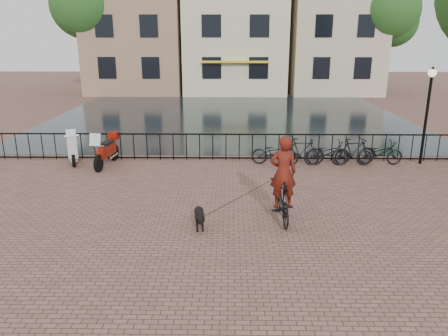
{
  "coord_description": "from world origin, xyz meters",
  "views": [
    {
      "loc": [
        0.16,
        -8.01,
        4.56
      ],
      "look_at": [
        0.0,
        3.0,
        1.2
      ],
      "focal_mm": 35.0,
      "sensor_mm": 36.0,
      "label": 1
    }
  ],
  "objects_px": {
    "lamp_post": "(429,99)",
    "cyclist": "(283,184)",
    "motorcycle": "(106,147)",
    "scooter": "(73,144)",
    "dog": "(199,218)"
  },
  "relations": [
    {
      "from": "lamp_post",
      "to": "cyclist",
      "type": "height_order",
      "value": "lamp_post"
    },
    {
      "from": "lamp_post",
      "to": "dog",
      "type": "distance_m",
      "value": 9.91
    },
    {
      "from": "scooter",
      "to": "cyclist",
      "type": "bearing_deg",
      "value": -54.01
    },
    {
      "from": "cyclist",
      "to": "dog",
      "type": "distance_m",
      "value": 2.25
    },
    {
      "from": "dog",
      "to": "motorcycle",
      "type": "bearing_deg",
      "value": 117.6
    },
    {
      "from": "dog",
      "to": "lamp_post",
      "type": "bearing_deg",
      "value": 29.25
    },
    {
      "from": "motorcycle",
      "to": "scooter",
      "type": "relative_size",
      "value": 1.26
    },
    {
      "from": "lamp_post",
      "to": "scooter",
      "type": "xyz_separation_m",
      "value": [
        -12.87,
        -0.01,
        -1.67
      ]
    },
    {
      "from": "dog",
      "to": "scooter",
      "type": "xyz_separation_m",
      "value": [
        -5.08,
        5.77,
        0.43
      ]
    },
    {
      "from": "scooter",
      "to": "motorcycle",
      "type": "bearing_deg",
      "value": -34.91
    },
    {
      "from": "lamp_post",
      "to": "cyclist",
      "type": "bearing_deg",
      "value": -137.49
    },
    {
      "from": "cyclist",
      "to": "scooter",
      "type": "height_order",
      "value": "cyclist"
    },
    {
      "from": "scooter",
      "to": "lamp_post",
      "type": "bearing_deg",
      "value": -17.77
    },
    {
      "from": "dog",
      "to": "motorcycle",
      "type": "relative_size",
      "value": 0.43
    },
    {
      "from": "cyclist",
      "to": "motorcycle",
      "type": "relative_size",
      "value": 1.29
    }
  ]
}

